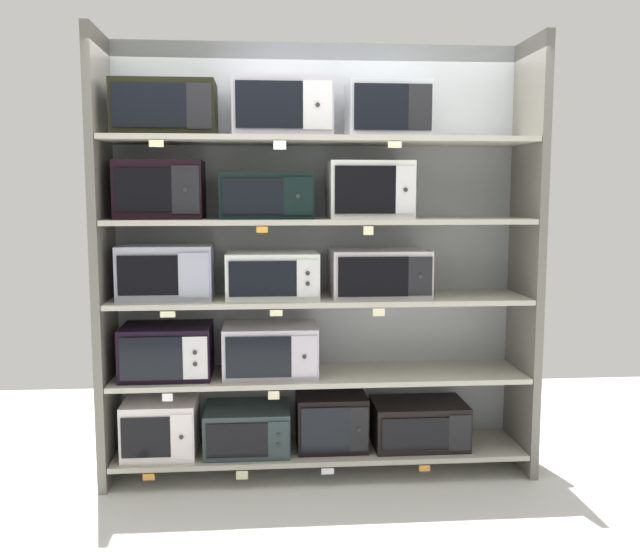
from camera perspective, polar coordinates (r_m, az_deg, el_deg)
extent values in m
cube|color=silver|center=(3.63, 1.38, -21.10)|extent=(6.45, 6.00, 0.02)
cube|color=#9EA3A8|center=(4.48, -0.28, 1.91)|extent=(2.65, 0.04, 2.60)
cube|color=#68645B|center=(4.30, -16.95, 1.38)|extent=(0.05, 0.50, 2.60)
cube|color=#68645B|center=(4.49, 16.19, 1.64)|extent=(0.05, 0.50, 2.60)
cube|color=#ADA899|center=(4.48, 0.00, -13.42)|extent=(2.45, 0.50, 0.03)
cube|color=silver|center=(4.45, -12.59, -11.29)|extent=(0.43, 0.41, 0.33)
cube|color=black|center=(4.26, -13.77, -12.16)|extent=(0.28, 0.01, 0.23)
cube|color=silver|center=(4.23, -11.03, -12.21)|extent=(0.12, 0.01, 0.26)
cylinder|color=#262628|center=(4.22, -11.04, -12.24)|extent=(0.02, 0.01, 0.02)
cube|color=#273435|center=(4.41, -5.84, -11.72)|extent=(0.50, 0.41, 0.27)
cube|color=black|center=(4.22, -6.66, -12.64)|extent=(0.36, 0.01, 0.20)
cube|color=#273435|center=(4.21, -3.35, -12.61)|extent=(0.12, 0.01, 0.21)
cylinder|color=#262628|center=(4.22, -3.34, -13.03)|extent=(0.02, 0.01, 0.02)
cylinder|color=#262628|center=(4.20, -3.35, -12.28)|extent=(0.02, 0.01, 0.02)
cube|color=black|center=(4.42, 0.91, -11.19)|extent=(0.42, 0.33, 0.33)
cube|color=black|center=(4.26, 0.43, -11.92)|extent=(0.29, 0.01, 0.27)
cube|color=black|center=(4.28, 3.13, -11.83)|extent=(0.11, 0.01, 0.27)
cylinder|color=#262628|center=(4.27, 3.14, -11.87)|extent=(0.02, 0.01, 0.02)
cube|color=black|center=(4.51, 7.89, -11.29)|extent=(0.57, 0.38, 0.27)
cube|color=black|center=(4.32, 7.66, -12.13)|extent=(0.40, 0.01, 0.19)
cube|color=black|center=(4.38, 11.13, -11.91)|extent=(0.13, 0.01, 0.22)
cube|color=orange|center=(4.29, -13.55, -15.09)|extent=(0.07, 0.00, 0.04)
cube|color=beige|center=(4.24, -6.25, -15.27)|extent=(0.07, 0.00, 0.05)
cube|color=white|center=(4.26, 0.62, -15.07)|extent=(0.07, 0.00, 0.04)
cube|color=orange|center=(4.34, 8.37, -14.69)|extent=(0.07, 0.00, 0.04)
cube|color=#ADA899|center=(4.33, 0.00, -7.64)|extent=(2.45, 0.50, 0.03)
cube|color=black|center=(4.32, -12.13, -5.56)|extent=(0.52, 0.38, 0.31)
cube|color=black|center=(4.14, -13.36, -6.16)|extent=(0.35, 0.01, 0.25)
cube|color=silver|center=(4.11, -9.96, -6.16)|extent=(0.14, 0.01, 0.24)
cylinder|color=#262628|center=(4.11, -9.97, -6.65)|extent=(0.02, 0.01, 0.02)
cylinder|color=#262628|center=(4.09, -9.99, -5.73)|extent=(0.02, 0.01, 0.02)
cube|color=#BCB4C3|center=(4.28, -4.01, -5.58)|extent=(0.56, 0.38, 0.30)
cube|color=black|center=(4.09, -4.94, -6.18)|extent=(0.37, 0.01, 0.24)
cube|color=#BCB4C3|center=(4.10, -1.27, -6.13)|extent=(0.15, 0.01, 0.24)
cylinder|color=#262628|center=(4.09, -1.26, -6.16)|extent=(0.02, 0.01, 0.02)
cube|color=white|center=(4.12, -12.11, -9.18)|extent=(0.06, 0.00, 0.04)
cube|color=beige|center=(4.09, -3.73, -9.20)|extent=(0.06, 0.00, 0.05)
cube|color=#ADA899|center=(4.24, 0.00, -1.54)|extent=(2.45, 0.50, 0.03)
cube|color=#9A9DAF|center=(4.24, -12.18, 0.64)|extent=(0.54, 0.35, 0.31)
cube|color=black|center=(4.08, -13.62, 0.35)|extent=(0.33, 0.01, 0.22)
cube|color=#9A9DAF|center=(4.05, -10.08, 0.39)|extent=(0.17, 0.01, 0.25)
cube|color=silver|center=(4.21, -3.84, 0.42)|extent=(0.54, 0.37, 0.27)
cube|color=black|center=(4.02, -4.60, 0.10)|extent=(0.38, 0.01, 0.20)
cube|color=silver|center=(4.03, -1.00, 0.14)|extent=(0.12, 0.01, 0.21)
cylinder|color=#262628|center=(4.02, -0.99, -0.29)|extent=(0.02, 0.01, 0.02)
cylinder|color=#262628|center=(4.02, -0.99, 0.54)|extent=(0.02, 0.01, 0.02)
cube|color=#BBB3B9|center=(4.26, 4.72, 0.58)|extent=(0.58, 0.38, 0.28)
cube|color=black|center=(4.06, 4.28, 0.26)|extent=(0.40, 0.01, 0.23)
cube|color=black|center=(4.11, 8.02, 0.30)|extent=(0.14, 0.01, 0.22)
cylinder|color=#262628|center=(4.10, 8.05, 0.28)|extent=(0.02, 0.01, 0.02)
cube|color=beige|center=(4.02, -12.09, -2.71)|extent=(0.08, 0.00, 0.03)
cube|color=beige|center=(3.98, -3.53, -2.66)|extent=(0.07, 0.00, 0.03)
cube|color=beige|center=(4.04, 4.74, -2.60)|extent=(0.07, 0.00, 0.04)
cube|color=#ADA899|center=(4.20, 0.00, 4.76)|extent=(2.45, 0.50, 0.03)
cube|color=black|center=(4.22, -12.65, 7.06)|extent=(0.49, 0.33, 0.33)
cube|color=black|center=(4.06, -13.99, 7.03)|extent=(0.31, 0.01, 0.24)
cube|color=black|center=(4.03, -10.71, 7.11)|extent=(0.15, 0.01, 0.27)
cylinder|color=#262628|center=(4.02, -10.73, 7.11)|extent=(0.02, 0.01, 0.02)
cube|color=black|center=(4.18, -4.31, 6.73)|extent=(0.53, 0.37, 0.26)
cube|color=black|center=(3.99, -5.40, 6.71)|extent=(0.34, 0.01, 0.20)
cube|color=black|center=(3.99, -1.78, 6.74)|extent=(0.16, 0.01, 0.21)
cylinder|color=#262628|center=(3.98, -1.77, 6.74)|extent=(0.02, 0.01, 0.02)
cube|color=silver|center=(4.23, 3.95, 7.21)|extent=(0.48, 0.36, 0.33)
cube|color=black|center=(4.03, 3.65, 7.22)|extent=(0.35, 0.01, 0.27)
cube|color=silver|center=(4.07, 6.84, 7.19)|extent=(0.11, 0.01, 0.27)
cylinder|color=#262628|center=(4.07, 6.86, 7.19)|extent=(0.02, 0.01, 0.02)
cube|color=orange|center=(3.93, -4.65, 4.04)|extent=(0.06, 0.00, 0.03)
cube|color=beige|center=(3.98, 3.90, 3.97)|extent=(0.06, 0.00, 0.05)
cube|color=#ADA899|center=(4.20, 0.00, 11.11)|extent=(2.45, 0.50, 0.03)
cube|color=black|center=(4.24, -12.28, 13.21)|extent=(0.57, 0.35, 0.31)
cube|color=black|center=(4.07, -13.52, 13.45)|extent=(0.40, 0.01, 0.23)
cube|color=black|center=(4.04, -9.65, 13.59)|extent=(0.14, 0.01, 0.25)
cube|color=#A29EAB|center=(4.21, -3.06, 13.56)|extent=(0.57, 0.34, 0.33)
cube|color=black|center=(4.03, -4.08, 13.84)|extent=(0.37, 0.01, 0.26)
cube|color=silver|center=(4.05, -0.20, 13.84)|extent=(0.16, 0.01, 0.27)
cylinder|color=#262628|center=(4.04, -0.19, 13.85)|extent=(0.02, 0.01, 0.02)
cube|color=#B0B4BB|center=(4.27, 5.39, 13.37)|extent=(0.47, 0.33, 0.32)
cube|color=black|center=(4.09, 4.93, 13.65)|extent=(0.31, 0.01, 0.26)
cube|color=black|center=(4.14, 8.02, 13.54)|extent=(0.13, 0.01, 0.26)
cube|color=beige|center=(3.97, -12.97, 10.61)|extent=(0.08, 0.00, 0.04)
cube|color=white|center=(3.94, -3.24, 10.73)|extent=(0.07, 0.00, 0.05)
cube|color=beige|center=(4.00, 6.01, 10.73)|extent=(0.08, 0.00, 0.04)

